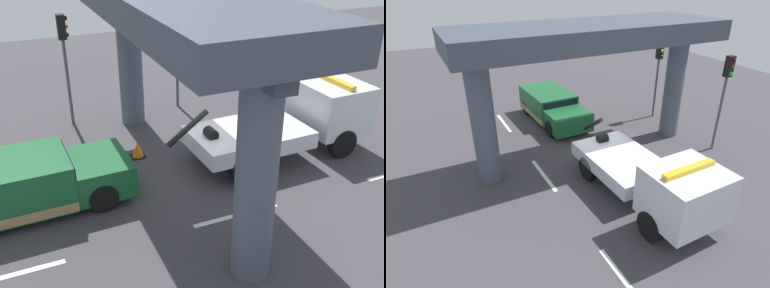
% 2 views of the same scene
% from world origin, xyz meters
% --- Properties ---
extents(ground_plane, '(60.00, 40.00, 0.10)m').
position_xyz_m(ground_plane, '(0.00, 0.00, -0.05)').
color(ground_plane, '#423F44').
extents(lane_stripe_west, '(2.60, 0.16, 0.01)m').
position_xyz_m(lane_stripe_west, '(-6.00, -2.63, 0.00)').
color(lane_stripe_west, silver).
rests_on(lane_stripe_west, ground).
extents(lane_stripe_mid, '(2.60, 0.16, 0.01)m').
position_xyz_m(lane_stripe_mid, '(0.00, -2.63, 0.00)').
color(lane_stripe_mid, silver).
rests_on(lane_stripe_mid, ground).
extents(tow_truck_white, '(7.28, 2.55, 2.46)m').
position_xyz_m(tow_truck_white, '(3.73, 0.02, 1.20)').
color(tow_truck_white, silver).
rests_on(tow_truck_white, ground).
extents(towed_van_green, '(5.25, 2.33, 1.58)m').
position_xyz_m(towed_van_green, '(-5.20, -0.00, 0.78)').
color(towed_van_green, '#195B2D').
rests_on(towed_van_green, ground).
extents(overpass_structure, '(3.60, 11.31, 5.81)m').
position_xyz_m(overpass_structure, '(-0.74, 0.00, 4.82)').
color(overpass_structure, '#4C5666').
rests_on(overpass_structure, ground).
extents(traffic_light_near, '(0.39, 0.32, 4.26)m').
position_xyz_m(traffic_light_near, '(-2.98, 5.49, 3.11)').
color(traffic_light_near, '#515456').
rests_on(traffic_light_near, ground).
extents(traffic_light_far, '(0.39, 0.32, 4.43)m').
position_xyz_m(traffic_light_far, '(1.52, 5.49, 3.23)').
color(traffic_light_far, '#515456').
rests_on(traffic_light_far, ground).
extents(traffic_cone_orange, '(0.48, 0.48, 0.57)m').
position_xyz_m(traffic_cone_orange, '(-1.48, 1.76, 0.27)').
color(traffic_cone_orange, orange).
rests_on(traffic_cone_orange, ground).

